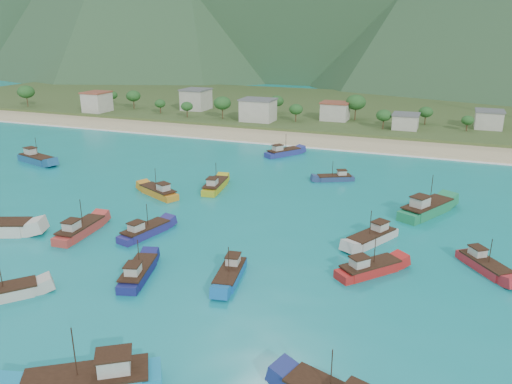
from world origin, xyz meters
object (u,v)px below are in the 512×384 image
(boat_15, at_px, (283,153))
(boat_17, at_px, (369,269))
(boat_5, at_px, (215,186))
(boat_8, at_px, (484,266))
(boat_22, at_px, (426,209))
(boat_7, at_px, (159,192))
(boat_25, at_px, (145,232))
(boat_2, at_px, (36,159))
(boat_3, at_px, (80,230))
(boat_24, at_px, (138,273))
(boat_4, at_px, (335,178))
(boat_9, at_px, (372,238))
(boat_13, at_px, (230,275))
(boat_18, at_px, (90,384))

(boat_15, bearing_deg, boat_17, -27.49)
(boat_5, height_order, boat_8, boat_5)
(boat_17, relative_size, boat_22, 0.70)
(boat_7, relative_size, boat_25, 1.04)
(boat_15, xyz_separation_m, boat_25, (-4.56, -59.23, -0.08))
(boat_5, bearing_deg, boat_25, -98.96)
(boat_5, bearing_deg, boat_17, -44.55)
(boat_2, distance_m, boat_7, 44.09)
(boat_5, height_order, boat_7, boat_5)
(boat_3, xyz_separation_m, boat_24, (17.41, -9.28, -0.10))
(boat_15, height_order, boat_24, boat_15)
(boat_5, distance_m, boat_25, 26.19)
(boat_15, bearing_deg, boat_24, -53.57)
(boat_3, height_order, boat_4, boat_3)
(boat_4, bearing_deg, boat_3, 117.55)
(boat_8, relative_size, boat_15, 0.87)
(boat_5, distance_m, boat_17, 44.88)
(boat_3, relative_size, boat_9, 1.05)
(boat_9, relative_size, boat_13, 1.08)
(boat_5, bearing_deg, boat_18, -83.72)
(boat_17, height_order, boat_25, boat_17)
(boat_7, bearing_deg, boat_18, -129.06)
(boat_13, height_order, boat_17, boat_17)
(boat_5, bearing_deg, boat_15, 74.27)
(boat_13, bearing_deg, boat_2, -38.25)
(boat_15, bearing_deg, boat_3, -68.91)
(boat_3, height_order, boat_22, boat_22)
(boat_5, height_order, boat_25, boat_5)
(boat_25, bearing_deg, boat_5, 103.14)
(boat_3, xyz_separation_m, boat_15, (14.74, 62.76, -0.03))
(boat_2, distance_m, boat_22, 93.95)
(boat_2, xyz_separation_m, boat_18, (67.22, -63.42, 0.11))
(boat_25, bearing_deg, boat_8, 21.22)
(boat_13, distance_m, boat_24, 12.60)
(boat_7, relative_size, boat_22, 0.78)
(boat_8, bearing_deg, boat_22, -103.04)
(boat_3, height_order, boat_9, boat_3)
(boat_13, bearing_deg, boat_22, -133.30)
(boat_2, bearing_deg, boat_3, 66.98)
(boat_8, bearing_deg, boat_5, -57.85)
(boat_5, relative_size, boat_22, 0.79)
(boat_17, xyz_separation_m, boat_18, (-20.60, -33.35, 0.32))
(boat_8, relative_size, boat_17, 0.96)
(boat_7, height_order, boat_9, boat_7)
(boat_3, height_order, boat_17, boat_3)
(boat_15, height_order, boat_22, boat_22)
(boat_3, height_order, boat_25, boat_3)
(boat_3, bearing_deg, boat_7, 81.93)
(boat_5, relative_size, boat_8, 1.17)
(boat_4, height_order, boat_25, boat_25)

